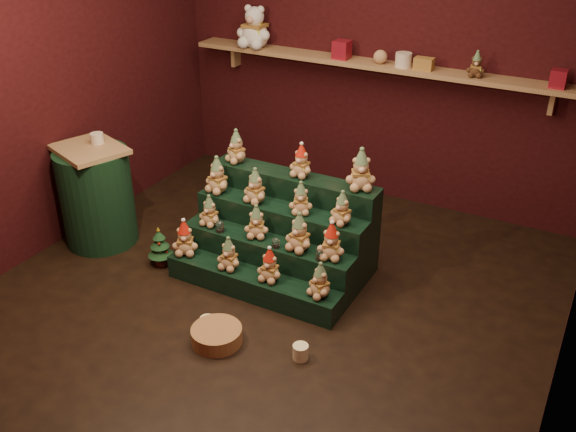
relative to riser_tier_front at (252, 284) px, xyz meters
The scene contains 40 objects.
ground 0.16m from the riser_tier_front, 26.55° to the left, with size 4.00×4.00×0.00m, color black.
back_wall 2.49m from the riser_tier_front, 86.65° to the left, with size 4.00×0.10×2.80m, color black.
front_wall 2.38m from the riser_tier_front, 86.44° to the right, with size 4.00×0.10×2.80m, color black.
left_wall 2.33m from the riser_tier_front, behind, with size 0.10×4.00×2.80m, color black.
back_shelf 2.28m from the riser_tier_front, 86.35° to the left, with size 3.60×0.26×0.24m.
riser_tier_front is the anchor object (origin of this frame).
riser_tier_midfront 0.24m from the riser_tier_front, 90.00° to the left, with size 1.40×0.22×0.36m, color black.
riser_tier_midback 0.48m from the riser_tier_front, 90.00° to the left, with size 1.40×0.22×0.54m, color black.
riser_tier_back 0.71m from the riser_tier_front, 90.00° to the left, with size 1.40×0.22×0.72m, color black.
teddy_0 0.65m from the riser_tier_front, behind, with size 0.20×0.18×0.28m, color tan, non-canonical shape.
teddy_1 0.29m from the riser_tier_front, behind, with size 0.18×0.16×0.26m, color tan, non-canonical shape.
teddy_2 0.27m from the riser_tier_front, ahead, with size 0.18×0.17×0.26m, color tan, non-canonical shape.
teddy_3 0.60m from the riser_tier_front, ahead, with size 0.19×0.17×0.26m, color tan, non-canonical shape.
teddy_4 0.68m from the riser_tier_front, 156.91° to the left, with size 0.18×0.16×0.25m, color tan, non-canonical shape.
teddy_5 0.47m from the riser_tier_front, 111.43° to the left, with size 0.18×0.17×0.26m, color tan, non-canonical shape.
teddy_6 0.55m from the riser_tier_front, 37.55° to the left, with size 0.21×0.19×0.29m, color tan, non-canonical shape.
teddy_7 0.71m from the riser_tier_front, 22.67° to the left, with size 0.20×0.18×0.28m, color tan, non-canonical shape.
teddy_8 0.93m from the riser_tier_front, 142.62° to the left, with size 0.21×0.19×0.29m, color tan, non-canonical shape.
teddy_9 0.75m from the riser_tier_front, 116.44° to the left, with size 0.20×0.18×0.27m, color tan, non-canonical shape.
teddy_10 0.74m from the riser_tier_front, 67.38° to the left, with size 0.18×0.16×0.25m, color tan, non-canonical shape.
teddy_11 0.88m from the riser_tier_front, 39.49° to the left, with size 0.18×0.16×0.25m, color tan, non-canonical shape.
teddy_12 1.14m from the riser_tier_front, 128.51° to the left, with size 0.19×0.17×0.27m, color tan, non-canonical shape.
teddy_13 1.01m from the riser_tier_front, 84.88° to the left, with size 0.18×0.17×0.26m, color tan, non-canonical shape.
teddy_14 1.17m from the riser_tier_front, 51.17° to the left, with size 0.22×0.20×0.31m, color tan, non-canonical shape.
snow_globe_a 0.52m from the riser_tier_front, 156.98° to the left, with size 0.07×0.07×0.09m.
snow_globe_b 0.37m from the riser_tier_front, 54.47° to the left, with size 0.06×0.06×0.08m.
snow_globe_c 0.59m from the riser_tier_front, 18.63° to the left, with size 0.06×0.06×0.09m.
side_table 1.59m from the riser_tier_front, behind, with size 0.68×0.63×0.86m.
table_ornament 1.76m from the riser_tier_front, behind, with size 0.10×0.10×0.08m, color beige.
mini_christmas_tree 0.87m from the riser_tier_front, behind, with size 0.20×0.20×0.34m.
mug_left 0.51m from the riser_tier_front, 95.71° to the right, with size 0.10×0.10×0.10m, color #F6EFB6.
mug_right 0.80m from the riser_tier_front, 35.64° to the right, with size 0.10×0.10×0.10m, color #F6EFB6.
wicker_basket 0.59m from the riser_tier_front, 82.68° to the right, with size 0.35×0.35×0.11m, color #AC7545.
white_bear 2.64m from the riser_tier_front, 119.72° to the left, with size 0.35×0.31×0.49m, color white, non-canonical shape.
brown_bear 2.53m from the riser_tier_front, 62.11° to the left, with size 0.15×0.13×0.21m, color #4B2D19, non-canonical shape.
gift_tin_red_a 2.33m from the riser_tier_front, 95.65° to the left, with size 0.14×0.14×0.16m, color maroon.
gift_tin_cream 2.34m from the riser_tier_front, 78.53° to the left, with size 0.14×0.14×0.12m, color beige.
gift_tin_red_b 2.84m from the riser_tier_front, 49.34° to the left, with size 0.12×0.12×0.14m, color maroon.
shelf_plush_ball 2.31m from the riser_tier_front, 84.69° to the left, with size 0.12×0.12×0.12m, color tan.
scarf_gift_box 2.37m from the riser_tier_front, 73.40° to the left, with size 0.16×0.10×0.10m, color #C95E1C.
Camera 1 is at (2.00, -3.41, 2.80)m, focal length 40.00 mm.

